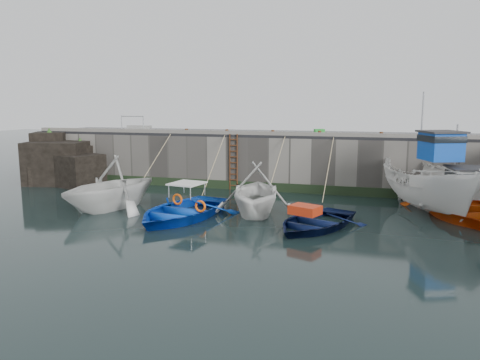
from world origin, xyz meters
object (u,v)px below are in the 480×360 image
(boat_near_navy, at_px, (315,227))
(fish_crate, at_px, (319,132))
(boat_near_white, at_px, (112,208))
(bollard_b, at_px, (227,132))
(boat_far_white, at_px, (431,187))
(boat_far_orange, at_px, (461,206))
(ladder, at_px, (233,162))
(boat_near_blue, at_px, (181,218))
(bollard_a, at_px, (186,131))
(bollard_e, at_px, (381,134))
(bollard_c, at_px, (273,132))
(bollard_d, at_px, (320,133))
(boat_near_blacktrim, at_px, (256,213))

(boat_near_navy, relative_size, fish_crate, 8.50)
(boat_near_white, distance_m, bollard_b, 8.20)
(boat_far_white, bearing_deg, boat_far_orange, -40.72)
(ladder, relative_size, boat_near_blue, 0.57)
(boat_near_white, distance_m, bollard_a, 7.45)
(boat_near_white, height_order, fish_crate, fish_crate)
(boat_near_white, relative_size, boat_near_navy, 1.13)
(ladder, xyz_separation_m, fish_crate, (4.66, 1.34, 1.73))
(boat_far_white, xyz_separation_m, bollard_e, (-2.28, 3.09, 2.13))
(ladder, xyz_separation_m, boat_near_blue, (-0.18, -7.02, -1.59))
(boat_near_navy, height_order, bollard_c, bollard_c)
(fish_crate, relative_size, bollard_c, 1.98)
(boat_far_orange, bearing_deg, ladder, 155.42)
(bollard_c, bearing_deg, bollard_b, 180.00)
(boat_near_blue, distance_m, boat_far_white, 11.36)
(bollard_b, relative_size, bollard_d, 1.00)
(boat_far_orange, bearing_deg, bollard_e, 125.92)
(boat_near_blacktrim, xyz_separation_m, fish_crate, (1.95, 6.66, 3.32))
(boat_far_orange, distance_m, bollard_e, 5.72)
(ladder, xyz_separation_m, bollard_e, (8.00, 0.34, 1.71))
(boat_near_blue, bearing_deg, boat_near_white, 178.31)
(boat_near_white, relative_size, bollard_b, 19.01)
(boat_far_orange, xyz_separation_m, bollard_d, (-6.71, 3.48, 2.88))
(fish_crate, distance_m, bollard_c, 2.65)
(bollard_b, relative_size, bollard_e, 1.00)
(boat_near_blue, height_order, boat_near_navy, boat_near_blue)
(boat_near_navy, relative_size, bollard_c, 16.85)
(boat_far_white, bearing_deg, boat_near_navy, -161.05)
(boat_near_blacktrim, xyz_separation_m, boat_far_white, (7.57, 2.56, 1.17))
(boat_far_orange, bearing_deg, fish_crate, 137.47)
(boat_near_blacktrim, relative_size, bollard_e, 17.84)
(bollard_a, xyz_separation_m, bollard_c, (5.20, 0.00, 0.00))
(boat_near_blue, xyz_separation_m, fish_crate, (4.84, 8.37, 3.32))
(boat_far_orange, relative_size, bollard_e, 24.93)
(boat_near_blacktrim, xyz_separation_m, bollard_c, (-0.51, 5.65, 3.30))
(boat_near_blacktrim, distance_m, boat_near_navy, 3.30)
(boat_far_orange, distance_m, bollard_b, 12.83)
(boat_near_blue, xyz_separation_m, boat_far_orange, (11.69, 3.87, 0.42))
(bollard_b, bearing_deg, bollard_d, 0.00)
(bollard_a, bearing_deg, bollard_c, 0.00)
(ladder, relative_size, boat_near_navy, 0.68)
(boat_near_blacktrim, xyz_separation_m, bollard_a, (-5.71, 5.65, 3.30))
(ladder, xyz_separation_m, boat_near_navy, (5.58, -6.94, -1.59))
(boat_near_blue, height_order, bollard_a, bollard_a)
(boat_near_white, distance_m, boat_near_blacktrim, 6.86)
(bollard_c, bearing_deg, boat_near_white, -133.67)
(bollard_b, distance_m, bollard_c, 2.70)
(boat_near_navy, distance_m, fish_crate, 8.97)
(boat_far_orange, relative_size, bollard_b, 24.93)
(bollard_e, bearing_deg, fish_crate, 163.20)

